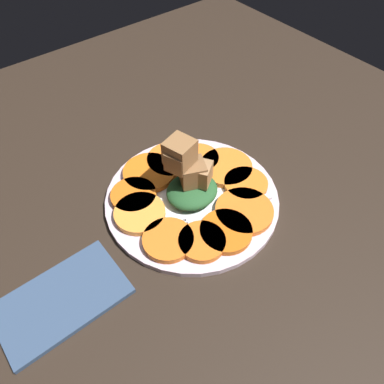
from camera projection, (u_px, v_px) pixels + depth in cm
name	position (u px, v px, depth cm)	size (l,w,h in cm)	color
table_slab	(192.00, 204.00, 62.93)	(120.00, 120.00, 2.00)	black
plate	(192.00, 198.00, 61.78)	(28.45, 28.45, 1.05)	silver
carrot_slice_0	(226.00, 167.00, 65.01)	(9.13, 9.13, 0.97)	orange
carrot_slice_1	(199.00, 159.00, 66.38)	(7.20, 7.20, 0.97)	orange
carrot_slice_2	(171.00, 160.00, 66.18)	(8.64, 8.64, 0.97)	orange
carrot_slice_3	(149.00, 172.00, 64.18)	(8.95, 8.95, 0.97)	orange
carrot_slice_4	(134.00, 195.00, 60.80)	(7.46, 7.46, 0.97)	orange
carrot_slice_5	(140.00, 213.00, 58.40)	(8.07, 8.07, 0.97)	orange
carrot_slice_6	(168.00, 240.00, 55.15)	(7.66, 7.66, 0.97)	orange
carrot_slice_7	(202.00, 241.00, 54.96)	(7.05, 7.05, 0.97)	orange
carrot_slice_8	(226.00, 231.00, 56.15)	(7.97, 7.97, 0.97)	#D56013
carrot_slice_9	(244.00, 211.00, 58.68)	(9.17, 9.17, 0.97)	orange
carrot_slice_10	(246.00, 184.00, 62.44)	(7.32, 7.32, 0.97)	orange
center_pile	(190.00, 177.00, 58.75)	(8.62, 8.48, 10.55)	#235128
fork	(213.00, 215.00, 58.50)	(19.53, 7.12, 0.40)	silver
napkin	(62.00, 300.00, 50.27)	(16.99, 10.19, 0.80)	#334766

